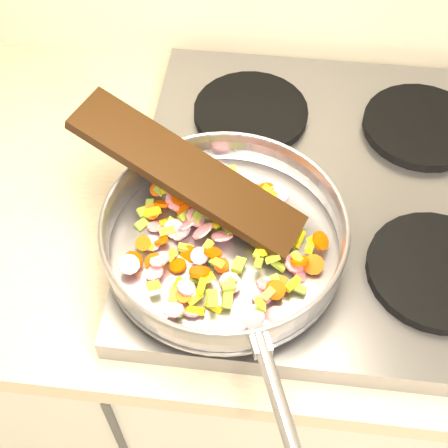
# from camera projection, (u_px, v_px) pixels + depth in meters

# --- Properties ---
(cooktop) EXTENTS (0.60, 0.60, 0.04)m
(cooktop) POSITION_uv_depth(u_px,v_px,m) (332.00, 195.00, 0.97)
(cooktop) COLOR #939399
(cooktop) RESTS_ON counter_top
(grate_fl) EXTENTS (0.19, 0.19, 0.02)m
(grate_fl) POSITION_uv_depth(u_px,v_px,m) (233.00, 251.00, 0.87)
(grate_fl) COLOR black
(grate_fl) RESTS_ON cooktop
(grate_fr) EXTENTS (0.19, 0.19, 0.02)m
(grate_fr) POSITION_uv_depth(u_px,v_px,m) (436.00, 270.00, 0.85)
(grate_fr) COLOR black
(grate_fr) RESTS_ON cooktop
(grate_bl) EXTENTS (0.19, 0.19, 0.02)m
(grate_bl) POSITION_uv_depth(u_px,v_px,m) (251.00, 112.00, 1.04)
(grate_bl) COLOR black
(grate_bl) RESTS_ON cooktop
(grate_br) EXTENTS (0.19, 0.19, 0.02)m
(grate_br) POSITION_uv_depth(u_px,v_px,m) (421.00, 126.00, 1.02)
(grate_br) COLOR black
(grate_br) RESTS_ON cooktop
(saute_pan) EXTENTS (0.37, 0.52, 0.06)m
(saute_pan) POSITION_uv_depth(u_px,v_px,m) (224.00, 234.00, 0.84)
(saute_pan) COLOR #9E9EA5
(saute_pan) RESTS_ON grate_fl
(vegetable_heap) EXTENTS (0.28, 0.29, 0.05)m
(vegetable_heap) POSITION_uv_depth(u_px,v_px,m) (221.00, 236.00, 0.85)
(vegetable_heap) COLOR yellow
(vegetable_heap) RESTS_ON saute_pan
(wooden_spatula) EXTENTS (0.34, 0.19, 0.12)m
(wooden_spatula) POSITION_uv_depth(u_px,v_px,m) (188.00, 173.00, 0.85)
(wooden_spatula) COLOR black
(wooden_spatula) RESTS_ON saute_pan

